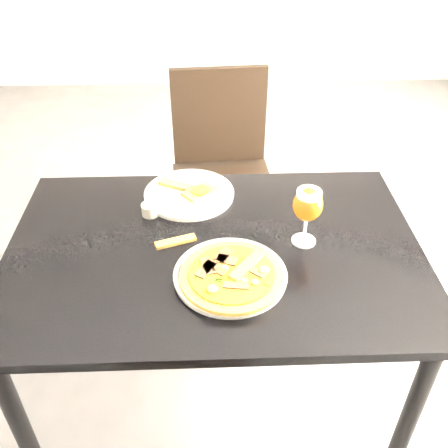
{
  "coord_description": "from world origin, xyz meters",
  "views": [
    {
      "loc": [
        -0.05,
        -1.32,
        1.67
      ],
      "look_at": [
        -0.01,
        -0.2,
        0.83
      ],
      "focal_mm": 40.0,
      "sensor_mm": 36.0,
      "label": 1
    }
  ],
  "objects_px": {
    "chair_far": "(222,171)",
    "pizza": "(232,275)",
    "dining_table": "(214,270)",
    "beer_glass": "(308,205)"
  },
  "relations": [
    {
      "from": "chair_far",
      "to": "beer_glass",
      "type": "relative_size",
      "value": 5.25
    },
    {
      "from": "chair_far",
      "to": "dining_table",
      "type": "bearing_deg",
      "value": -97.7
    },
    {
      "from": "beer_glass",
      "to": "chair_far",
      "type": "bearing_deg",
      "value": 104.98
    },
    {
      "from": "dining_table",
      "to": "beer_glass",
      "type": "xyz_separation_m",
      "value": [
        0.26,
        0.01,
        0.22
      ]
    },
    {
      "from": "dining_table",
      "to": "chair_far",
      "type": "distance_m",
      "value": 0.82
    },
    {
      "from": "pizza",
      "to": "beer_glass",
      "type": "relative_size",
      "value": 1.54
    },
    {
      "from": "chair_far",
      "to": "pizza",
      "type": "xyz_separation_m",
      "value": [
        -0.01,
        -0.95,
        0.25
      ]
    },
    {
      "from": "chair_far",
      "to": "pizza",
      "type": "bearing_deg",
      "value": -94.45
    },
    {
      "from": "beer_glass",
      "to": "dining_table",
      "type": "bearing_deg",
      "value": -176.93
    },
    {
      "from": "chair_far",
      "to": "pizza",
      "type": "height_order",
      "value": "chair_far"
    }
  ]
}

